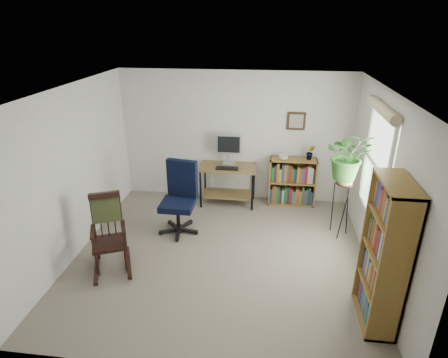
# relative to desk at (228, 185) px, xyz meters

# --- Properties ---
(floor) EXTENTS (4.20, 4.00, 0.00)m
(floor) POSITION_rel_desk_xyz_m (0.09, -1.70, -0.37)
(floor) COLOR gray
(floor) RESTS_ON ground
(ceiling) EXTENTS (4.20, 4.00, 0.00)m
(ceiling) POSITION_rel_desk_xyz_m (0.09, -1.70, 2.03)
(ceiling) COLOR white
(ceiling) RESTS_ON ground
(wall_back) EXTENTS (4.20, 0.00, 2.40)m
(wall_back) POSITION_rel_desk_xyz_m (0.09, 0.30, 0.83)
(wall_back) COLOR silver
(wall_back) RESTS_ON ground
(wall_front) EXTENTS (4.20, 0.00, 2.40)m
(wall_front) POSITION_rel_desk_xyz_m (0.09, -3.70, 0.83)
(wall_front) COLOR silver
(wall_front) RESTS_ON ground
(wall_left) EXTENTS (0.00, 4.00, 2.40)m
(wall_left) POSITION_rel_desk_xyz_m (-2.01, -1.70, 0.83)
(wall_left) COLOR silver
(wall_left) RESTS_ON ground
(wall_right) EXTENTS (0.00, 4.00, 2.40)m
(wall_right) POSITION_rel_desk_xyz_m (2.19, -1.70, 0.83)
(wall_right) COLOR silver
(wall_right) RESTS_ON ground
(window) EXTENTS (0.12, 1.20, 1.50)m
(window) POSITION_rel_desk_xyz_m (2.15, -1.40, 1.03)
(window) COLOR white
(window) RESTS_ON wall_right
(desk) EXTENTS (1.02, 0.56, 0.73)m
(desk) POSITION_rel_desk_xyz_m (0.00, 0.00, 0.00)
(desk) COLOR olive
(desk) RESTS_ON floor
(monitor) EXTENTS (0.46, 0.16, 0.56)m
(monitor) POSITION_rel_desk_xyz_m (0.00, 0.14, 0.65)
(monitor) COLOR #BBBCC0
(monitor) RESTS_ON desk
(keyboard) EXTENTS (0.40, 0.15, 0.02)m
(keyboard) POSITION_rel_desk_xyz_m (0.00, -0.12, 0.38)
(keyboard) COLOR black
(keyboard) RESTS_ON desk
(office_chair) EXTENTS (0.75, 0.75, 1.18)m
(office_chair) POSITION_rel_desk_xyz_m (-0.67, -1.14, 0.22)
(office_chair) COLOR black
(office_chair) RESTS_ON floor
(rocking_chair) EXTENTS (0.88, 1.08, 1.08)m
(rocking_chair) POSITION_rel_desk_xyz_m (-1.37, -2.17, 0.17)
(rocking_chair) COLOR black
(rocking_chair) RESTS_ON floor
(low_bookshelf) EXTENTS (0.84, 0.28, 0.89)m
(low_bookshelf) POSITION_rel_desk_xyz_m (1.18, 0.12, 0.08)
(low_bookshelf) COLOR olive
(low_bookshelf) RESTS_ON floor
(tall_bookshelf) EXTENTS (0.32, 0.76, 1.73)m
(tall_bookshelf) POSITION_rel_desk_xyz_m (2.01, -2.72, 0.50)
(tall_bookshelf) COLOR olive
(tall_bookshelf) RESTS_ON floor
(plant_stand) EXTENTS (0.32, 0.32, 1.05)m
(plant_stand) POSITION_rel_desk_xyz_m (1.89, -0.89, 0.16)
(plant_stand) COLOR black
(plant_stand) RESTS_ON floor
(spider_plant) EXTENTS (1.69, 1.88, 1.46)m
(spider_plant) POSITION_rel_desk_xyz_m (1.89, -0.89, 1.34)
(spider_plant) COLOR #2B6523
(spider_plant) RESTS_ON plant_stand
(potted_plant_small) EXTENTS (0.13, 0.24, 0.11)m
(potted_plant_small) POSITION_rel_desk_xyz_m (1.46, 0.13, 0.58)
(potted_plant_small) COLOR #2B6523
(potted_plant_small) RESTS_ON low_bookshelf
(framed_picture) EXTENTS (0.32, 0.04, 0.32)m
(framed_picture) POSITION_rel_desk_xyz_m (1.18, 0.27, 1.18)
(framed_picture) COLOR black
(framed_picture) RESTS_ON wall_back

